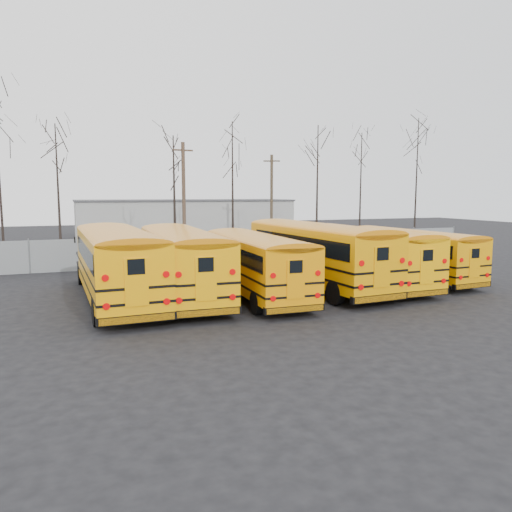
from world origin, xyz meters
name	(u,v)px	position (x,y,z in m)	size (l,w,h in m)	color
ground	(297,297)	(0.00, 0.00, 0.00)	(120.00, 120.00, 0.00)	black
fence	(221,249)	(0.00, 12.00, 1.00)	(40.00, 0.04, 2.00)	gray
distant_building	(185,220)	(2.00, 32.00, 2.00)	(22.00, 8.00, 4.00)	#A5A6A1
bus_a	(117,259)	(-7.85, 1.88, 1.95)	(3.10, 11.99, 3.33)	black
bus_b	(181,257)	(-4.99, 1.83, 1.89)	(3.15, 11.66, 3.23)	black
bus_c	(255,259)	(-1.75, 0.90, 1.75)	(2.76, 10.73, 2.98)	black
bus_d	(314,249)	(1.83, 1.83, 1.97)	(3.54, 12.18, 3.37)	black
bus_e	(364,251)	(4.66, 1.70, 1.79)	(2.69, 10.98, 3.06)	black
bus_f	(409,250)	(7.91, 2.17, 1.66)	(2.99, 10.28, 2.84)	black
utility_pole_left	(184,200)	(-1.94, 14.65, 4.29)	(1.48, 0.36, 8.36)	#4A382A
utility_pole_right	(272,201)	(7.03, 19.94, 4.16)	(1.37, 0.65, 8.11)	#473928
tree_2	(58,195)	(-10.25, 16.01, 4.70)	(0.26, 0.26, 9.41)	black
tree_3	(174,197)	(-2.14, 16.99, 4.53)	(0.26, 0.26, 9.06)	black
tree_4	(233,188)	(2.55, 17.20, 5.17)	(0.26, 0.26, 10.34)	black
tree_5	(317,190)	(9.02, 15.25, 5.06)	(0.26, 0.26, 10.12)	black
tree_6	(360,192)	(13.15, 15.42, 4.86)	(0.26, 0.26, 9.72)	black
tree_7	(416,184)	(19.19, 15.94, 5.65)	(0.26, 0.26, 11.29)	black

